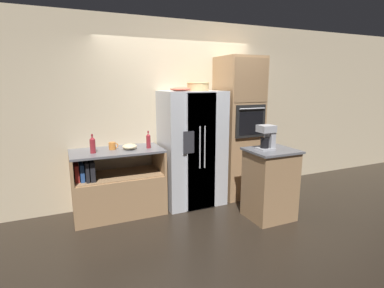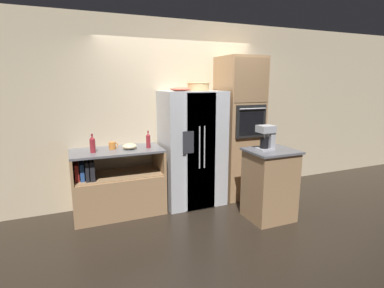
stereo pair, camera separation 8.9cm
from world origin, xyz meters
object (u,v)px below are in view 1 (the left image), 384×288
object	(u,v)px
wicker_basket	(198,86)
mixing_bowl	(130,147)
bottle_short	(93,145)
mug	(112,146)
bottle_tall	(148,141)
wall_oven	(238,128)
fruit_bowl	(180,89)
coffee_maker	(267,136)
refrigerator	(192,148)

from	to	relation	value
wicker_basket	mixing_bowl	size ratio (longest dim) A/B	1.69
bottle_short	mug	size ratio (longest dim) A/B	1.92
mug	mixing_bowl	size ratio (longest dim) A/B	0.65
bottle_tall	bottle_short	world-z (taller)	bottle_short
bottle_short	mixing_bowl	bearing A→B (deg)	2.83
bottle_tall	bottle_short	xyz separation A→B (m)	(-0.76, 0.00, 0.00)
wall_oven	fruit_bowl	bearing A→B (deg)	-176.08
bottle_short	fruit_bowl	bearing A→B (deg)	-1.33
wicker_basket	mug	world-z (taller)	wicker_basket
wicker_basket	coffee_maker	size ratio (longest dim) A/B	1.04
wicker_basket	fruit_bowl	size ratio (longest dim) A/B	1.13
refrigerator	mug	xyz separation A→B (m)	(-1.18, 0.09, 0.12)
mixing_bowl	coffee_maker	world-z (taller)	coffee_maker
coffee_maker	bottle_short	bearing A→B (deg)	157.38
wicker_basket	mixing_bowl	bearing A→B (deg)	-177.13
wall_oven	fruit_bowl	world-z (taller)	wall_oven
bottle_short	mug	world-z (taller)	bottle_short
bottle_tall	mug	distance (m)	0.50
wall_oven	mixing_bowl	world-z (taller)	wall_oven
bottle_short	wicker_basket	bearing A→B (deg)	2.86
mug	mixing_bowl	xyz separation A→B (m)	(0.22, -0.08, -0.01)
mug	refrigerator	bearing A→B (deg)	-4.15
fruit_bowl	coffee_maker	distance (m)	1.39
fruit_bowl	bottle_short	xyz separation A→B (m)	(-1.24, 0.03, -0.71)
bottle_tall	mug	xyz separation A→B (m)	(-0.49, 0.11, -0.06)
refrigerator	wall_oven	size ratio (longest dim) A/B	0.77
wicker_basket	fruit_bowl	xyz separation A→B (m)	(-0.33, -0.11, -0.04)
bottle_tall	mug	size ratio (longest dim) A/B	1.88
fruit_bowl	mixing_bowl	bearing A→B (deg)	175.93
bottle_tall	bottle_short	size ratio (longest dim) A/B	0.98
mug	mixing_bowl	distance (m)	0.24
bottle_tall	fruit_bowl	bearing A→B (deg)	-2.85
refrigerator	wicker_basket	xyz separation A→B (m)	(0.12, 0.06, 0.94)
wicker_basket	fruit_bowl	world-z (taller)	wicker_basket
mixing_bowl	coffee_maker	size ratio (longest dim) A/B	0.62
wicker_basket	fruit_bowl	bearing A→B (deg)	-161.87
bottle_short	coffee_maker	xyz separation A→B (m)	(2.14, -0.89, 0.11)
bottle_short	coffee_maker	distance (m)	2.32
coffee_maker	wicker_basket	bearing A→B (deg)	120.43
refrigerator	mixing_bowl	xyz separation A→B (m)	(-0.95, 0.00, 0.11)
mug	mixing_bowl	world-z (taller)	mug
refrigerator	coffee_maker	world-z (taller)	refrigerator
wall_oven	coffee_maker	size ratio (longest dim) A/B	6.87
wicker_basket	bottle_tall	bearing A→B (deg)	-174.16
wall_oven	mixing_bowl	distance (m)	1.79
bottle_short	wall_oven	bearing A→B (deg)	1.06
coffee_maker	mixing_bowl	bearing A→B (deg)	150.90
refrigerator	mug	bearing A→B (deg)	175.85
mug	coffee_maker	distance (m)	2.13
refrigerator	wall_oven	world-z (taller)	wall_oven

